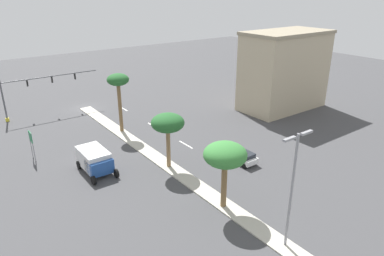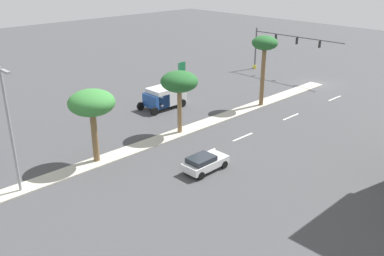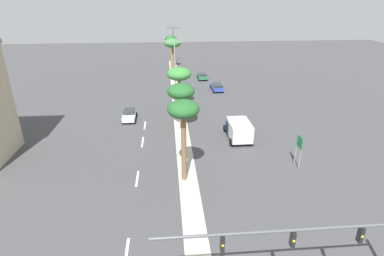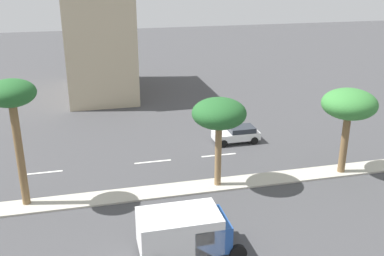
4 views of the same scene
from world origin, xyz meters
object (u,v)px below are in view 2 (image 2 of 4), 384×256
sedan_white_center (204,162)px  box_truck (164,97)px  traffic_signal_gantry (276,46)px  palm_tree_leading (179,82)px  directional_road_sign (182,70)px  palm_tree_rear (92,104)px  street_lamp_mid (9,121)px  palm_tree_left (265,47)px

sedan_white_center → box_truck: 15.96m
traffic_signal_gantry → palm_tree_leading: (-7.62, 25.99, 1.08)m
palm_tree_leading → sedan_white_center: 9.28m
directional_road_sign → palm_tree_rear: (-11.20, 19.95, 2.68)m
directional_road_sign → street_lamp_mid: bearing=113.6°
traffic_signal_gantry → palm_tree_rear: size_ratio=2.37×
box_truck → traffic_signal_gantry: bearing=-87.9°
traffic_signal_gantry → sedan_white_center: bearing=116.4°
street_lamp_mid → sedan_white_center: (-6.98, -12.00, -4.80)m
directional_road_sign → palm_tree_leading: bearing=136.7°
palm_tree_leading → street_lamp_mid: 15.90m
sedan_white_center → box_truck: bearing=-28.5°
palm_tree_leading → traffic_signal_gantry: bearing=-73.7°
palm_tree_rear → box_truck: (6.62, -12.94, -3.76)m
palm_tree_rear → sedan_white_center: palm_tree_rear is taller
palm_tree_left → directional_road_sign: bearing=7.7°
box_truck → directional_road_sign: bearing=-56.9°
traffic_signal_gantry → street_lamp_mid: size_ratio=1.58×
traffic_signal_gantry → street_lamp_mid: bearing=100.6°
directional_road_sign → palm_tree_leading: (-11.38, 10.73, 2.68)m
palm_tree_rear → directional_road_sign: bearing=-60.7°
street_lamp_mid → box_truck: (7.03, -19.61, -4.19)m
palm_tree_left → sedan_white_center: (-6.82, 16.21, -6.12)m
palm_tree_left → traffic_signal_gantry: bearing=-59.7°
directional_road_sign → palm_tree_left: 12.68m
traffic_signal_gantry → palm_tree_leading: traffic_signal_gantry is taller
palm_tree_leading → box_truck: 8.62m
traffic_signal_gantry → palm_tree_left: palm_tree_left is taller
palm_tree_leading → directional_road_sign: bearing=-43.3°
traffic_signal_gantry → box_truck: (-0.81, 22.28, -2.68)m
directional_road_sign → sedan_white_center: bearing=141.8°
traffic_signal_gantry → palm_tree_rear: 36.01m
directional_road_sign → sedan_white_center: size_ratio=0.88×
palm_tree_leading → palm_tree_rear: palm_tree_rear is taller
box_truck → street_lamp_mid: bearing=109.7°
palm_tree_rear → box_truck: 15.01m
traffic_signal_gantry → directional_road_sign: (3.77, 15.26, -1.60)m
traffic_signal_gantry → palm_tree_left: bearing=120.3°
sedan_white_center → box_truck: box_truck is taller
palm_tree_rear → street_lamp_mid: 6.70m
street_lamp_mid → sedan_white_center: size_ratio=2.37×
palm_tree_left → street_lamp_mid: size_ratio=0.87×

